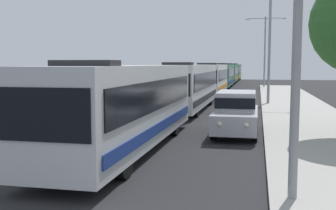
{
  "coord_description": "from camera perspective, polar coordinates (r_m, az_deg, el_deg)",
  "views": [
    {
      "loc": [
        3.3,
        -3.78,
        3.1
      ],
      "look_at": [
        -0.29,
        12.49,
        1.43
      ],
      "focal_mm": 43.61,
      "sensor_mm": 36.0,
      "label": 1
    }
  ],
  "objects": [
    {
      "name": "streetlamp_far",
      "position": [
        54.59,
        13.39,
        8.15
      ],
      "size": [
        5.11,
        0.28,
        9.0
      ],
      "color": "gray",
      "rests_on": "sidewalk"
    },
    {
      "name": "bus_tail_end",
      "position": [
        79.49,
        9.14,
        4.66
      ],
      "size": [
        2.58,
        10.75,
        3.21
      ],
      "color": "#33724C",
      "rests_on": "ground_plane"
    },
    {
      "name": "bus_second_in_line",
      "position": [
        27.68,
        2.85,
        2.81
      ],
      "size": [
        2.58,
        12.34,
        3.21
      ],
      "color": "silver",
      "rests_on": "ground_plane"
    },
    {
      "name": "streetlamp_mid",
      "position": [
        31.96,
        14.04,
        9.98
      ],
      "size": [
        6.53,
        0.28,
        8.83
      ],
      "color": "gray",
      "rests_on": "sidewalk"
    },
    {
      "name": "bus_lead",
      "position": [
        14.73,
        -5.82,
        0.21
      ],
      "size": [
        2.58,
        11.83,
        3.21
      ],
      "color": "silver",
      "rests_on": "ground_plane"
    },
    {
      "name": "bus_fourth_in_line",
      "position": [
        53.61,
        7.52,
        4.19
      ],
      "size": [
        2.58,
        11.32,
        3.21
      ],
      "color": "#33724C",
      "rests_on": "ground_plane"
    },
    {
      "name": "bus_middle",
      "position": [
        40.92,
        5.98,
        3.74
      ],
      "size": [
        2.58,
        10.67,
        3.21
      ],
      "color": "silver",
      "rests_on": "ground_plane"
    },
    {
      "name": "white_suv",
      "position": [
        18.21,
        9.52,
        -0.86
      ],
      "size": [
        1.86,
        4.95,
        1.9
      ],
      "color": "#B7B7BC",
      "rests_on": "ground_plane"
    },
    {
      "name": "bus_rear",
      "position": [
        66.54,
        8.49,
        4.47
      ],
      "size": [
        2.58,
        12.23,
        3.21
      ],
      "color": "#33724C",
      "rests_on": "ground_plane"
    }
  ]
}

